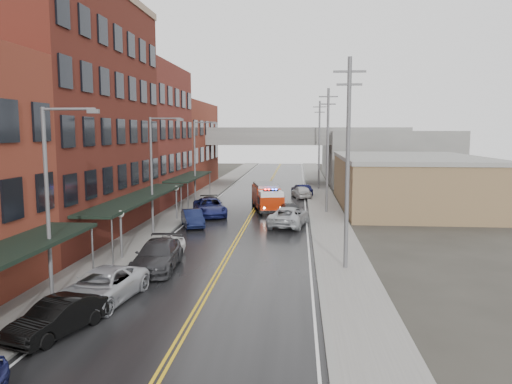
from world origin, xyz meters
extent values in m
cube|color=black|center=(0.00, 30.00, 0.01)|extent=(11.00, 160.00, 0.02)
cube|color=slate|center=(-7.30, 30.00, 0.07)|extent=(3.00, 160.00, 0.15)
cube|color=slate|center=(7.30, 30.00, 0.07)|extent=(3.00, 160.00, 0.15)
cube|color=gray|center=(-5.65, 30.00, 0.07)|extent=(0.30, 160.00, 0.15)
cube|color=gray|center=(5.65, 30.00, 0.07)|extent=(0.30, 160.00, 0.15)
cube|color=#4C1514|center=(-13.30, 23.00, 9.00)|extent=(9.00, 20.00, 18.00)
cube|color=maroon|center=(-13.30, 40.50, 7.50)|extent=(9.00, 15.00, 15.00)
cube|color=maroon|center=(-13.30, 58.00, 6.00)|extent=(9.00, 20.00, 12.00)
cube|color=olive|center=(16.00, 40.00, 2.50)|extent=(14.00, 22.00, 5.00)
cube|color=slate|center=(18.00, 70.00, 4.00)|extent=(18.00, 30.00, 8.00)
cylinder|color=slate|center=(-6.35, 11.60, 1.50)|extent=(0.10, 0.10, 3.00)
cube|color=black|center=(-7.50, 23.00, 3.00)|extent=(2.60, 18.00, 0.18)
cylinder|color=slate|center=(-6.35, 14.40, 1.50)|extent=(0.10, 0.10, 3.00)
cylinder|color=slate|center=(-6.35, 31.60, 1.50)|extent=(0.10, 0.10, 3.00)
cube|color=black|center=(-7.50, 40.50, 3.00)|extent=(2.60, 13.00, 0.18)
cylinder|color=slate|center=(-6.35, 34.40, 1.50)|extent=(0.10, 0.10, 3.00)
cylinder|color=slate|center=(-6.35, 46.60, 1.50)|extent=(0.10, 0.10, 3.00)
cylinder|color=#59595B|center=(-6.40, 16.00, 1.40)|extent=(0.14, 0.14, 2.80)
sphere|color=silver|center=(-6.40, 16.00, 2.90)|extent=(0.44, 0.44, 0.44)
cylinder|color=#59595B|center=(-6.40, 30.00, 1.40)|extent=(0.14, 0.14, 2.80)
sphere|color=silver|center=(-6.40, 30.00, 2.90)|extent=(0.44, 0.44, 0.44)
cylinder|color=#59595B|center=(-6.80, 8.00, 4.50)|extent=(0.18, 0.18, 9.00)
cylinder|color=#59595B|center=(-5.60, 8.00, 8.90)|extent=(2.40, 0.12, 0.12)
cube|color=#59595B|center=(-4.50, 8.00, 8.80)|extent=(0.50, 0.22, 0.18)
cylinder|color=#59595B|center=(-6.80, 24.00, 4.50)|extent=(0.18, 0.18, 9.00)
cylinder|color=#59595B|center=(-5.60, 24.00, 8.90)|extent=(2.40, 0.12, 0.12)
cube|color=#59595B|center=(-4.50, 24.00, 8.80)|extent=(0.50, 0.22, 0.18)
cylinder|color=#59595B|center=(-6.80, 40.00, 4.50)|extent=(0.18, 0.18, 9.00)
cylinder|color=#59595B|center=(-5.60, 40.00, 8.90)|extent=(2.40, 0.12, 0.12)
cube|color=#59595B|center=(-4.50, 40.00, 8.80)|extent=(0.50, 0.22, 0.18)
cylinder|color=#59595B|center=(7.20, 15.00, 6.00)|extent=(0.24, 0.24, 12.00)
cube|color=#59595B|center=(7.20, 15.00, 11.20)|extent=(1.80, 0.12, 0.12)
cube|color=#59595B|center=(7.20, 15.00, 10.50)|extent=(1.40, 0.12, 0.12)
cylinder|color=#59595B|center=(7.20, 35.00, 6.00)|extent=(0.24, 0.24, 12.00)
cube|color=#59595B|center=(7.20, 35.00, 11.20)|extent=(1.80, 0.12, 0.12)
cube|color=#59595B|center=(7.20, 35.00, 10.50)|extent=(1.40, 0.12, 0.12)
cylinder|color=#59595B|center=(7.20, 55.00, 6.00)|extent=(0.24, 0.24, 12.00)
cube|color=#59595B|center=(7.20, 55.00, 11.20)|extent=(1.80, 0.12, 0.12)
cube|color=#59595B|center=(7.20, 55.00, 10.50)|extent=(1.40, 0.12, 0.12)
cube|color=slate|center=(0.00, 62.00, 6.75)|extent=(40.00, 10.00, 1.50)
cube|color=slate|center=(-11.00, 62.00, 3.00)|extent=(1.60, 8.00, 6.00)
cube|color=slate|center=(11.00, 62.00, 3.00)|extent=(1.60, 8.00, 6.00)
cube|color=#A32207|center=(1.11, 37.10, 1.42)|extent=(3.26, 5.39, 1.92)
cube|color=#A32207|center=(1.84, 33.61, 1.14)|extent=(2.72, 2.79, 1.37)
cube|color=silver|center=(1.84, 33.61, 2.06)|extent=(2.57, 2.59, 0.46)
cube|color=black|center=(1.80, 33.79, 1.42)|extent=(2.56, 1.90, 0.73)
cube|color=slate|center=(1.11, 37.10, 2.52)|extent=(2.96, 4.99, 0.27)
cube|color=black|center=(1.84, 33.61, 2.36)|extent=(1.49, 0.55, 0.13)
sphere|color=#FF0C0C|center=(1.35, 33.51, 2.44)|extent=(0.18, 0.18, 0.18)
sphere|color=#1933FF|center=(2.33, 33.71, 2.44)|extent=(0.18, 0.18, 0.18)
cylinder|color=black|center=(0.87, 33.31, 0.46)|extent=(0.96, 0.50, 0.92)
cylinder|color=black|center=(2.84, 33.72, 0.46)|extent=(0.96, 0.50, 0.92)
cylinder|color=black|center=(0.22, 36.45, 0.46)|extent=(0.96, 0.50, 0.92)
cylinder|color=black|center=(2.19, 36.86, 0.46)|extent=(0.96, 0.50, 0.92)
cylinder|color=black|center=(-0.24, 38.69, 0.46)|extent=(0.96, 0.50, 0.92)
cylinder|color=black|center=(1.73, 39.10, 0.46)|extent=(0.96, 0.50, 0.92)
imported|color=black|center=(-4.88, 4.70, 0.71)|extent=(2.76, 4.54, 1.41)
imported|color=#A8ABB1|center=(-4.58, 8.40, 0.77)|extent=(3.27, 5.85, 1.55)
imported|color=#2B2B2E|center=(-3.60, 14.21, 0.82)|extent=(2.60, 5.75, 1.63)
imported|color=white|center=(-3.90, 16.80, 0.68)|extent=(2.15, 4.15, 1.35)
imported|color=#0E1433|center=(-4.35, 27.20, 0.71)|extent=(2.89, 4.57, 1.42)
imported|color=navy|center=(-3.86, 32.57, 0.83)|extent=(4.35, 6.49, 1.65)
imported|color=black|center=(-4.11, 34.80, 0.74)|extent=(3.39, 5.45, 1.47)
imported|color=#ACB0B5|center=(3.68, 28.20, 0.82)|extent=(3.74, 6.30, 1.64)
imported|color=#27282A|center=(3.60, 32.47, 0.68)|extent=(2.92, 4.99, 1.36)
imported|color=#BDBDBD|center=(4.80, 46.04, 0.75)|extent=(2.77, 4.68, 1.49)
imported|color=black|center=(4.86, 48.25, 0.71)|extent=(2.75, 4.58, 1.42)
camera|label=1|loc=(4.46, -13.31, 7.93)|focal=35.00mm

